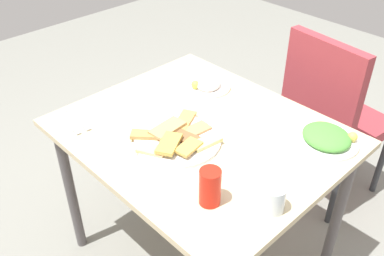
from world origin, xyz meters
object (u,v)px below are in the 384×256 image
object	(u,v)px
salad_plate_greens	(207,84)
paper_napkin	(73,121)
pide_platter	(177,139)
spoon	(77,118)
salad_plate_rice	(327,138)
drinking_glass	(274,199)
soda_can	(210,187)
fork	(69,122)
dining_chair	(330,112)
dining_table	(201,148)

from	to	relation	value
salad_plate_greens	paper_napkin	world-z (taller)	salad_plate_greens
pide_platter	paper_napkin	distance (m)	0.43
paper_napkin	salad_plate_greens	bearing A→B (deg)	72.11
salad_plate_greens	spoon	distance (m)	0.56
pide_platter	spoon	xyz separation A→B (m)	(-0.37, -0.18, -0.01)
salad_plate_rice	paper_napkin	xyz separation A→B (m)	(-0.75, -0.59, -0.02)
drinking_glass	salad_plate_rice	bearing A→B (deg)	99.89
pide_platter	salad_plate_rice	size ratio (longest dim) A/B	1.38
pide_platter	soda_can	world-z (taller)	soda_can
salad_plate_rice	soda_can	bearing A→B (deg)	-98.94
salad_plate_greens	fork	bearing A→B (deg)	-107.36
dining_chair	fork	size ratio (longest dim) A/B	4.80
fork	salad_plate_rice	bearing A→B (deg)	47.42
dining_chair	soda_can	size ratio (longest dim) A/B	7.52
salad_plate_rice	fork	bearing A→B (deg)	-141.04
dining_table	fork	distance (m)	0.52
salad_plate_greens	paper_napkin	distance (m)	0.58
paper_napkin	fork	world-z (taller)	fork
dining_table	salad_plate_rice	xyz separation A→B (m)	(0.36, 0.27, 0.10)
dining_table	salad_plate_greens	bearing A→B (deg)	130.70
paper_napkin	drinking_glass	bearing A→B (deg)	12.56
dining_table	salad_plate_rice	world-z (taller)	salad_plate_rice
dining_table	drinking_glass	bearing A→B (deg)	-16.78
dining_table	pide_platter	world-z (taller)	pide_platter
pide_platter	salad_plate_greens	xyz separation A→B (m)	(-0.20, 0.35, 0.01)
pide_platter	fork	xyz separation A→B (m)	(-0.37, -0.22, -0.01)
dining_chair	soda_can	world-z (taller)	dining_chair
drinking_glass	spoon	bearing A→B (deg)	-168.65
salad_plate_rice	salad_plate_greens	bearing A→B (deg)	-176.67
pide_platter	paper_napkin	bearing A→B (deg)	-151.56
fork	spoon	distance (m)	0.04
soda_can	dining_chair	bearing A→B (deg)	98.63
dining_chair	paper_napkin	xyz separation A→B (m)	(-0.51, -1.06, 0.20)
dining_table	spoon	bearing A→B (deg)	-142.65
soda_can	paper_napkin	bearing A→B (deg)	-174.08
drinking_glass	paper_napkin	size ratio (longest dim) A/B	0.69
spoon	drinking_glass	bearing A→B (deg)	16.41
paper_napkin	dining_table	bearing A→B (deg)	39.00
dining_table	fork	xyz separation A→B (m)	(-0.39, -0.33, 0.09)
salad_plate_greens	soda_can	distance (m)	0.69
pide_platter	soda_can	bearing A→B (deg)	-24.59
fork	spoon	bearing A→B (deg)	98.46
drinking_glass	fork	distance (m)	0.84
salad_plate_rice	soda_can	world-z (taller)	soda_can
salad_plate_greens	fork	distance (m)	0.60
dining_table	dining_chair	world-z (taller)	dining_chair
spoon	salad_plate_rice	bearing A→B (deg)	42.31
paper_napkin	pide_platter	bearing A→B (deg)	28.44
dining_chair	pide_platter	bearing A→B (deg)	-99.34
drinking_glass	soda_can	bearing A→B (deg)	-143.32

